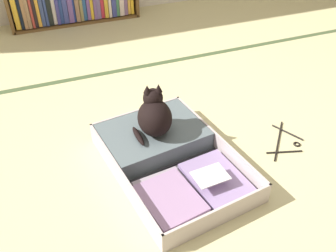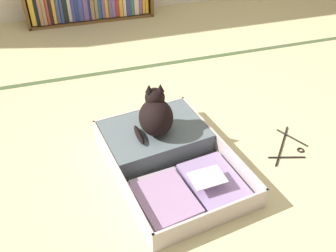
# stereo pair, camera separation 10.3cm
# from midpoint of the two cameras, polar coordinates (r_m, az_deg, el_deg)

# --- Properties ---
(ground_plane) EXTENTS (10.00, 10.00, 0.00)m
(ground_plane) POSITION_cam_midpoint_polar(r_m,az_deg,el_deg) (2.05, 2.66, -5.53)
(ground_plane) COLOR #C6BD86
(tatami_border) EXTENTS (4.80, 0.05, 0.00)m
(tatami_border) POSITION_cam_midpoint_polar(r_m,az_deg,el_deg) (2.94, -6.36, 8.84)
(tatami_border) COLOR #3F512F
(tatami_border) RESTS_ON ground_plane
(open_suitcase) EXTENTS (0.70, 0.94, 0.12)m
(open_suitcase) POSITION_cam_midpoint_polar(r_m,az_deg,el_deg) (2.03, -1.99, -4.21)
(open_suitcase) COLOR #BEAEAB
(open_suitcase) RESTS_ON ground_plane
(black_cat) EXTENTS (0.24, 0.26, 0.28)m
(black_cat) POSITION_cam_midpoint_polar(r_m,az_deg,el_deg) (2.00, -3.62, 1.61)
(black_cat) COLOR black
(black_cat) RESTS_ON open_suitcase
(clothes_hanger) EXTENTS (0.27, 0.29, 0.01)m
(clothes_hanger) POSITION_cam_midpoint_polar(r_m,az_deg,el_deg) (2.26, 16.26, -2.35)
(clothes_hanger) COLOR black
(clothes_hanger) RESTS_ON ground_plane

